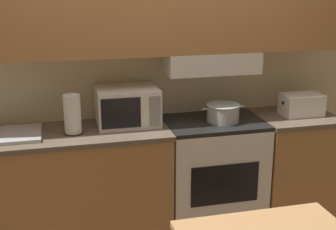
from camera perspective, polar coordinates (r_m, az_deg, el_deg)
ground_plane at (r=4.09m, az=-2.54°, el=-12.46°), size 16.00×16.00×0.00m
wall_back at (r=3.54m, az=-2.42°, el=9.34°), size 5.33×0.38×2.55m
lower_counter_main at (r=3.57m, az=-12.71°, el=-9.13°), size 1.57×0.58×0.92m
lower_counter_right_stub at (r=4.03m, az=14.78°, el=-6.24°), size 0.62×0.58×0.92m
stove_range at (r=3.76m, az=5.43°, el=-7.40°), size 0.75×0.56×0.92m
cooking_pot at (r=3.57m, az=6.73°, el=0.34°), size 0.34×0.26×0.14m
microwave at (r=3.48m, az=-5.00°, el=1.09°), size 0.45×0.36×0.28m
toaster at (r=3.85m, az=15.97°, el=1.24°), size 0.33×0.20×0.17m
paper_towel_roll at (r=3.32m, az=-11.57°, el=0.07°), size 0.14×0.14×0.28m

